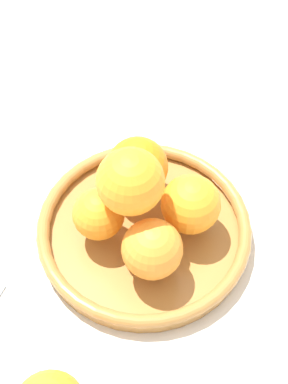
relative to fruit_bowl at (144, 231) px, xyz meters
name	(u,v)px	position (x,y,z in m)	size (l,w,h in m)	color
ground_plane	(144,238)	(0.00, 0.00, -0.02)	(4.00, 4.00, 0.00)	silver
fruit_bowl	(144,231)	(0.00, 0.00, 0.00)	(0.29, 0.29, 0.03)	#A57238
orange_pile	(144,199)	(0.00, 0.00, 0.07)	(0.18, 0.17, 0.14)	orange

